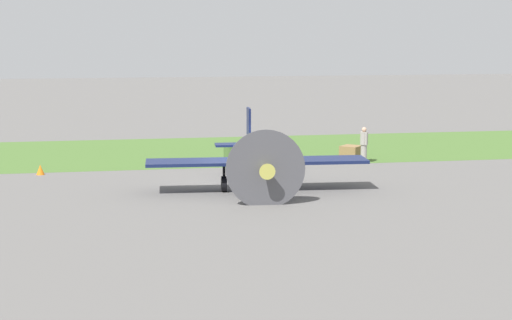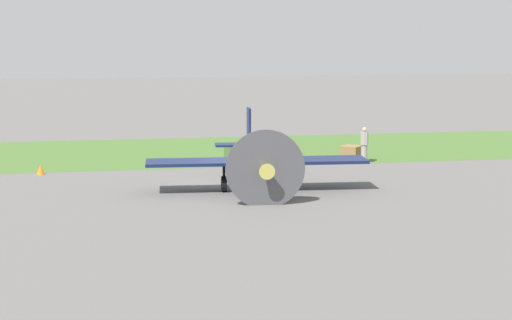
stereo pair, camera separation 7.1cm
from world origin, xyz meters
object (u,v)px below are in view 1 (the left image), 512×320
at_px(fuel_drum, 230,152).
at_px(airplane_lead, 256,157).
at_px(runway_marker_cone, 40,170).
at_px(ground_crew_chief, 364,144).
at_px(supply_crate, 351,152).

bearing_deg(fuel_drum, airplane_lead, 89.67).
relative_size(fuel_drum, runway_marker_cone, 2.05).
relative_size(airplane_lead, ground_crew_chief, 5.14).
xyz_separation_m(airplane_lead, runway_marker_cone, (8.83, -5.14, -1.11)).
distance_m(airplane_lead, runway_marker_cone, 10.28).
relative_size(supply_crate, runway_marker_cone, 2.05).
height_order(airplane_lead, runway_marker_cone, airplane_lead).
xyz_separation_m(airplane_lead, ground_crew_chief, (-6.35, -5.84, -0.41)).
bearing_deg(runway_marker_cone, supply_crate, -172.03).
distance_m(ground_crew_chief, fuel_drum, 6.56).
bearing_deg(runway_marker_cone, ground_crew_chief, -177.35).
relative_size(ground_crew_chief, fuel_drum, 1.92).
distance_m(airplane_lead, fuel_drum, 7.63).
xyz_separation_m(airplane_lead, fuel_drum, (-0.04, -7.58, -0.88)).
xyz_separation_m(ground_crew_chief, supply_crate, (0.22, -1.39, -0.59)).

